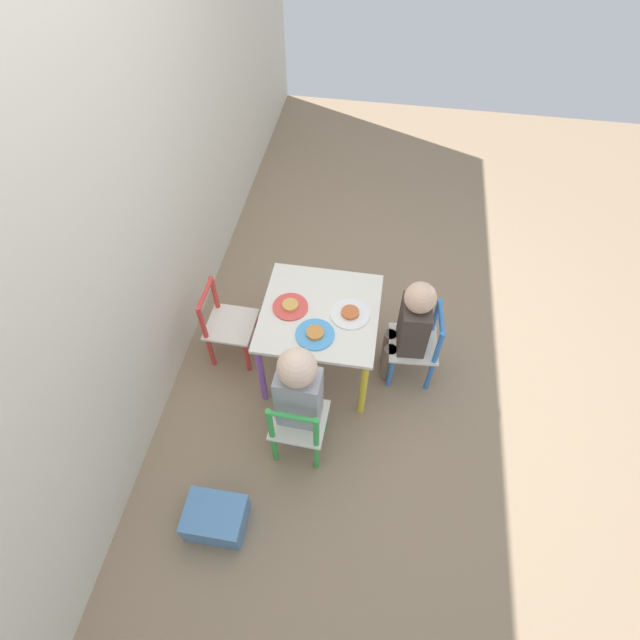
{
  "coord_description": "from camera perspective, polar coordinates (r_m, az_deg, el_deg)",
  "views": [
    {
      "loc": [
        -1.57,
        -0.25,
        2.45
      ],
      "look_at": [
        0.0,
        0.0,
        0.42
      ],
      "focal_mm": 28.0,
      "sensor_mm": 36.0,
      "label": 1
    }
  ],
  "objects": [
    {
      "name": "storage_bin",
      "position": [
        2.52,
        -11.84,
        -21.25
      ],
      "size": [
        0.21,
        0.27,
        0.15
      ],
      "color": "#4C7FB7",
      "rests_on": "ground_plane"
    },
    {
      "name": "plate_left",
      "position": [
        2.43,
        -0.57,
        -1.62
      ],
      "size": [
        0.19,
        0.19,
        0.03
      ],
      "color": "#4C9EE0",
      "rests_on": "kids_table"
    },
    {
      "name": "kids_table",
      "position": [
        2.58,
        0.0,
        0.02
      ],
      "size": [
        0.6,
        0.6,
        0.49
      ],
      "color": "silver",
      "rests_on": "ground_plane"
    },
    {
      "name": "child_left",
      "position": [
        2.28,
        -2.35,
        -8.18
      ],
      "size": [
        0.22,
        0.21,
        0.78
      ],
      "rotation": [
        0.0,
        0.0,
        1.53
      ],
      "color": "#4C608E",
      "rests_on": "ground_plane"
    },
    {
      "name": "house_wall",
      "position": [
        2.23,
        -22.58,
        16.93
      ],
      "size": [
        6.0,
        0.06,
        2.6
      ],
      "color": "beige",
      "rests_on": "ground_plane"
    },
    {
      "name": "chair_red",
      "position": [
        2.82,
        -10.57,
        -0.6
      ],
      "size": [
        0.26,
        0.26,
        0.51
      ],
      "rotation": [
        0.0,
        0.0,
        -0.02
      ],
      "color": "silver",
      "rests_on": "ground_plane"
    },
    {
      "name": "plate_front",
      "position": [
        2.51,
        3.45,
        0.72
      ],
      "size": [
        0.2,
        0.2,
        0.03
      ],
      "color": "white",
      "rests_on": "kids_table"
    },
    {
      "name": "chair_blue",
      "position": [
        2.74,
        11.03,
        -2.88
      ],
      "size": [
        0.28,
        0.28,
        0.51
      ],
      "rotation": [
        0.0,
        0.0,
        -3.07
      ],
      "color": "silver",
      "rests_on": "ground_plane"
    },
    {
      "name": "plate_back",
      "position": [
        2.54,
        -3.41,
        1.57
      ],
      "size": [
        0.18,
        0.18,
        0.03
      ],
      "color": "#E54C47",
      "rests_on": "kids_table"
    },
    {
      "name": "chair_green",
      "position": [
        2.45,
        -2.49,
        -11.96
      ],
      "size": [
        0.27,
        0.27,
        0.51
      ],
      "rotation": [
        0.0,
        0.0,
        1.53
      ],
      "color": "silver",
      "rests_on": "ground_plane"
    },
    {
      "name": "child_front",
      "position": [
        2.59,
        10.28,
        -0.53
      ],
      "size": [
        0.21,
        0.22,
        0.72
      ],
      "rotation": [
        0.0,
        0.0,
        -3.07
      ],
      "color": "#7A6B5B",
      "rests_on": "ground_plane"
    },
    {
      "name": "ground_plane",
      "position": [
        2.92,
        0.0,
        -5.03
      ],
      "size": [
        6.0,
        6.0,
        0.0
      ],
      "primitive_type": "plane",
      "color": "#8C755B"
    }
  ]
}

